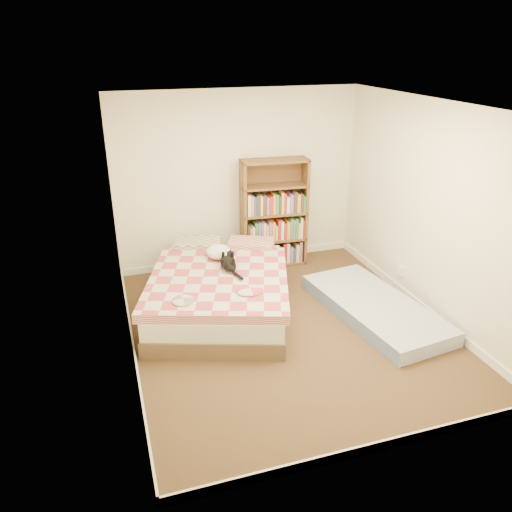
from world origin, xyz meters
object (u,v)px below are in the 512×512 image
object	(u,v)px
bookshelf	(273,227)
floor_mattress	(375,308)
bed	(219,289)
white_dog	(219,252)
black_cat	(228,262)

from	to	relation	value
bookshelf	floor_mattress	xyz separation A→B (m)	(0.68, -1.82, -0.48)
bed	floor_mattress	bearing A→B (deg)	-4.22
bookshelf	floor_mattress	world-z (taller)	bookshelf
bed	bookshelf	world-z (taller)	bookshelf
white_dog	bed	bearing A→B (deg)	-68.99
white_dog	black_cat	bearing A→B (deg)	-48.38
bookshelf	floor_mattress	bearing A→B (deg)	-65.28
bed	bookshelf	bearing A→B (deg)	63.54
bed	floor_mattress	xyz separation A→B (m)	(1.76, -0.73, -0.18)
bookshelf	white_dog	world-z (taller)	bookshelf
bookshelf	black_cat	world-z (taller)	bookshelf
bookshelf	black_cat	size ratio (longest dim) A/B	2.34
bed	floor_mattress	size ratio (longest dim) A/B	1.30
floor_mattress	black_cat	distance (m)	1.87
floor_mattress	black_cat	bearing A→B (deg)	147.51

